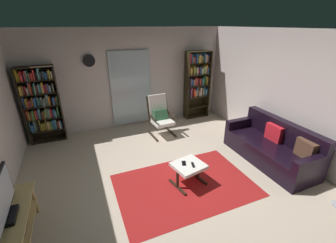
{
  "coord_description": "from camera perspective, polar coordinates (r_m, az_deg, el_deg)",
  "views": [
    {
      "loc": [
        -1.37,
        -3.03,
        2.68
      ],
      "look_at": [
        0.21,
        0.72,
        0.89
      ],
      "focal_mm": 23.97,
      "sensor_mm": 36.0,
      "label": 1
    }
  ],
  "objects": [
    {
      "name": "ground_plane",
      "position": [
        4.28,
        1.2,
        -15.14
      ],
      "size": [
        7.02,
        7.02,
        0.0
      ],
      "primitive_type": "plane",
      "color": "#C4B19A"
    },
    {
      "name": "wall_back",
      "position": [
        6.25,
        -9.72,
        10.61
      ],
      "size": [
        5.6,
        0.06,
        2.6
      ],
      "primitive_type": "cube",
      "color": "beige",
      "rests_on": "ground"
    },
    {
      "name": "wall_right",
      "position": [
        5.26,
        29.46,
        5.39
      ],
      "size": [
        0.06,
        6.0,
        2.6
      ],
      "primitive_type": "cube",
      "color": "beige",
      "rests_on": "ground"
    },
    {
      "name": "glass_door_panel",
      "position": [
        6.25,
        -9.34,
        8.26
      ],
      "size": [
        1.1,
        0.01,
        2.0
      ],
      "primitive_type": "cube",
      "color": "silver"
    },
    {
      "name": "area_rug",
      "position": [
        4.22,
        4.35,
        -15.81
      ],
      "size": [
        2.41,
        1.61,
        0.01
      ],
      "primitive_type": "cube",
      "color": "maroon",
      "rests_on": "ground"
    },
    {
      "name": "tv_stand",
      "position": [
        3.62,
        -34.87,
        -21.47
      ],
      "size": [
        0.43,
        1.32,
        0.54
      ],
      "color": "tan",
      "rests_on": "ground"
    },
    {
      "name": "television",
      "position": [
        3.35,
        -36.66,
        -16.09
      ],
      "size": [
        0.2,
        0.89,
        0.54
      ],
      "color": "black",
      "rests_on": "tv_stand"
    },
    {
      "name": "bookshelf_near_tv",
      "position": [
        6.03,
        -29.5,
        4.16
      ],
      "size": [
        0.78,
        0.3,
        1.82
      ],
      "color": "black",
      "rests_on": "ground"
    },
    {
      "name": "bookshelf_near_sofa",
      "position": [
        6.77,
        7.33,
        10.39
      ],
      "size": [
        0.73,
        0.3,
        1.98
      ],
      "color": "black",
      "rests_on": "ground"
    },
    {
      "name": "leather_sofa",
      "position": [
        5.19,
        24.91,
        -5.94
      ],
      "size": [
        0.82,
        1.96,
        0.85
      ],
      "color": "black",
      "rests_on": "ground"
    },
    {
      "name": "lounge_armchair",
      "position": [
        5.76,
        -2.04,
        1.82
      ],
      "size": [
        0.6,
        0.69,
        1.02
      ],
      "color": "black",
      "rests_on": "ground"
    },
    {
      "name": "ottoman",
      "position": [
        4.07,
        5.23,
        -11.59
      ],
      "size": [
        0.6,
        0.57,
        0.41
      ],
      "color": "white",
      "rests_on": "ground"
    },
    {
      "name": "tv_remote",
      "position": [
        4.0,
        6.37,
        -10.89
      ],
      "size": [
        0.08,
        0.15,
        0.02
      ],
      "primitive_type": "cube",
      "rotation": [
        0.0,
        0.0,
        -0.28
      ],
      "color": "black",
      "rests_on": "ottoman"
    },
    {
      "name": "cell_phone",
      "position": [
        4.03,
        4.05,
        -10.53
      ],
      "size": [
        0.11,
        0.16,
        0.01
      ],
      "primitive_type": "cube",
      "rotation": [
        0.0,
        0.0,
        -0.37
      ],
      "color": "black",
      "rests_on": "ottoman"
    },
    {
      "name": "wall_clock",
      "position": [
        5.93,
        -19.46,
        14.37
      ],
      "size": [
        0.29,
        0.03,
        0.29
      ],
      "color": "silver"
    }
  ]
}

